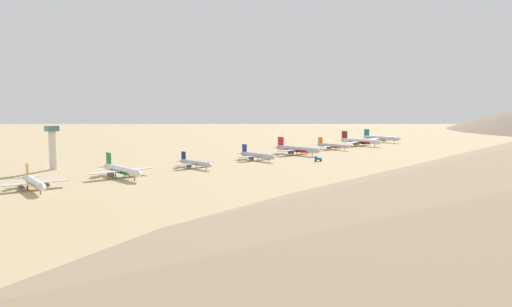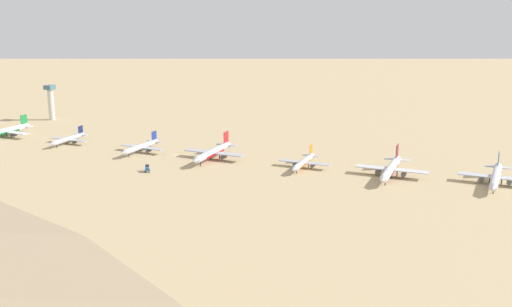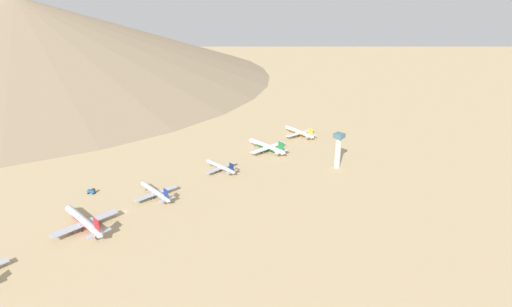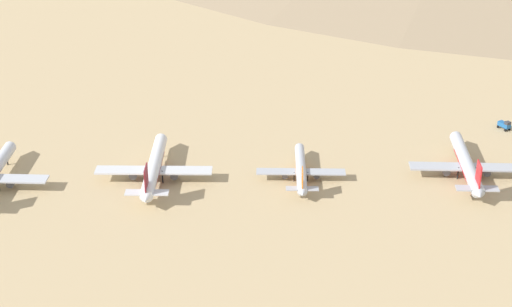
# 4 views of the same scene
# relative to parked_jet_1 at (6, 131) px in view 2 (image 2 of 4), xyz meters

# --- Properties ---
(ground_plane) EXTENTS (2363.61, 2363.61, 0.00)m
(ground_plane) POSITION_rel_parked_jet_1_xyz_m (-2.61, 142.01, -4.55)
(ground_plane) COLOR tan
(parked_jet_1) EXTENTS (47.49, 38.61, 13.69)m
(parked_jet_1) POSITION_rel_parked_jet_1_xyz_m (0.00, 0.00, 0.00)
(parked_jet_1) COLOR white
(parked_jet_1) RESTS_ON ground
(parked_jet_2) EXTENTS (36.11, 29.28, 10.43)m
(parked_jet_2) POSITION_rel_parked_jet_1_xyz_m (-0.88, 56.07, -1.04)
(parked_jet_2) COLOR #B2B7C1
(parked_jet_2) RESTS_ON ground
(parked_jet_3) EXTENTS (40.24, 32.71, 11.60)m
(parked_jet_3) POSITION_rel_parked_jet_1_xyz_m (-0.32, 116.49, -0.65)
(parked_jet_3) COLOR #B2B7C1
(parked_jet_3) RESTS_ON ground
(parked_jet_4) EXTENTS (50.16, 40.64, 14.49)m
(parked_jet_4) POSITION_rel_parked_jet_1_xyz_m (-2.76, 168.56, 0.27)
(parked_jet_4) COLOR #B2B7C1
(parked_jet_4) RESTS_ON ground
(parked_jet_5) EXTENTS (39.05, 31.63, 11.29)m
(parked_jet_5) POSITION_rel_parked_jet_1_xyz_m (-6.48, 227.72, -0.80)
(parked_jet_5) COLOR #B2B7C1
(parked_jet_5) RESTS_ON ground
(parked_jet_6) EXTENTS (51.07, 41.38, 14.76)m
(parked_jet_6) POSITION_rel_parked_jet_1_xyz_m (-8.30, 279.79, 0.35)
(parked_jet_6) COLOR silver
(parked_jet_6) RESTS_ON ground
(parked_jet_7) EXTENTS (49.64, 40.23, 14.34)m
(parked_jet_7) POSITION_rel_parked_jet_1_xyz_m (-15.59, 335.78, 0.27)
(parked_jet_7) COLOR silver
(parked_jet_7) RESTS_ON ground
(service_truck) EXTENTS (5.69, 4.91, 3.90)m
(service_truck) POSITION_rel_parked_jet_1_xyz_m (36.96, 144.87, -2.48)
(service_truck) COLOR #1E5999
(service_truck) RESTS_ON ground
(control_tower) EXTENTS (7.20, 7.20, 29.16)m
(control_tower) POSITION_rel_parked_jet_1_xyz_m (-64.55, -13.41, 11.74)
(control_tower) COLOR beige
(control_tower) RESTS_ON ground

